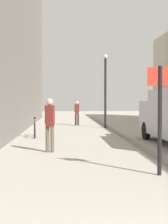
{
  "coord_description": "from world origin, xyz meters",
  "views": [
    {
      "loc": [
        -1.25,
        -1.97,
        1.78
      ],
      "look_at": [
        -0.28,
        14.16,
        1.2
      ],
      "focal_mm": 51.51,
      "sensor_mm": 36.0,
      "label": 1
    }
  ],
  "objects_px": {
    "pedestrian_mid_block": "(77,111)",
    "lamp_post": "(105,86)",
    "street_sign_post": "(160,110)",
    "bicycle_leaning": "(35,129)",
    "pedestrian_main_foreground": "(50,121)"
  },
  "relations": [
    {
      "from": "street_sign_post",
      "to": "lamp_post",
      "type": "height_order",
      "value": "lamp_post"
    },
    {
      "from": "pedestrian_mid_block",
      "to": "bicycle_leaning",
      "type": "distance_m",
      "value": 7.81
    },
    {
      "from": "street_sign_post",
      "to": "pedestrian_mid_block",
      "type": "bearing_deg",
      "value": -77.63
    },
    {
      "from": "pedestrian_mid_block",
      "to": "bicycle_leaning",
      "type": "bearing_deg",
      "value": 82.7
    },
    {
      "from": "lamp_post",
      "to": "pedestrian_mid_block",
      "type": "bearing_deg",
      "value": 125.74
    },
    {
      "from": "pedestrian_main_foreground",
      "to": "bicycle_leaning",
      "type": "bearing_deg",
      "value": 123.28
    },
    {
      "from": "pedestrian_mid_block",
      "to": "street_sign_post",
      "type": "distance_m",
      "value": 15.73
    },
    {
      "from": "pedestrian_mid_block",
      "to": "lamp_post",
      "type": "relative_size",
      "value": 0.37
    },
    {
      "from": "pedestrian_mid_block",
      "to": "lamp_post",
      "type": "xyz_separation_m",
      "value": [
        1.75,
        -2.44,
        1.72
      ]
    },
    {
      "from": "bicycle_leaning",
      "to": "pedestrian_mid_block",
      "type": "bearing_deg",
      "value": 66.79
    },
    {
      "from": "lamp_post",
      "to": "bicycle_leaning",
      "type": "bearing_deg",
      "value": -129.4
    },
    {
      "from": "pedestrian_main_foreground",
      "to": "bicycle_leaning",
      "type": "height_order",
      "value": "pedestrian_main_foreground"
    },
    {
      "from": "pedestrian_mid_block",
      "to": "street_sign_post",
      "type": "xyz_separation_m",
      "value": [
        1.38,
        -15.66,
        0.54
      ]
    },
    {
      "from": "street_sign_post",
      "to": "lamp_post",
      "type": "relative_size",
      "value": 0.55
    },
    {
      "from": "street_sign_post",
      "to": "lamp_post",
      "type": "bearing_deg",
      "value": -84.29
    }
  ]
}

